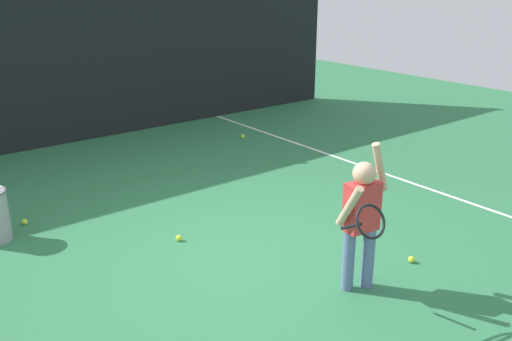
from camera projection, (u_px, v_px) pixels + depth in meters
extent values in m
plane|color=#2D7247|center=(238.00, 254.00, 5.64)|extent=(20.00, 20.00, 0.00)
cube|color=white|center=(366.00, 167.00, 8.15)|extent=(0.05, 9.00, 0.00)
cube|color=black|center=(53.00, 41.00, 8.75)|extent=(11.47, 0.08, 3.36)
cylinder|color=slate|center=(51.00, 36.00, 8.77)|extent=(0.09, 0.09, 3.51)
cylinder|color=slate|center=(309.00, 19.00, 12.00)|extent=(0.09, 0.09, 3.51)
cylinder|color=slate|center=(348.00, 260.00, 4.93)|extent=(0.11, 0.11, 0.58)
cylinder|color=slate|center=(368.00, 258.00, 4.97)|extent=(0.11, 0.11, 0.58)
cube|color=red|center=(362.00, 207.00, 4.78)|extent=(0.32, 0.20, 0.44)
sphere|color=tan|center=(364.00, 173.00, 4.68)|extent=(0.20, 0.20, 0.20)
cylinder|color=tan|center=(380.00, 167.00, 4.78)|extent=(0.21, 0.09, 0.46)
cylinder|color=tan|center=(350.00, 206.00, 4.62)|extent=(0.10, 0.29, 0.43)
cylinder|color=black|center=(351.00, 226.00, 4.52)|extent=(0.06, 0.24, 0.15)
torus|color=black|center=(371.00, 221.00, 4.30)|extent=(0.30, 0.20, 0.26)
sphere|color=#CCE033|center=(24.00, 222.00, 6.29)|extent=(0.07, 0.07, 0.07)
sphere|color=#CCE033|center=(411.00, 259.00, 5.47)|extent=(0.07, 0.07, 0.07)
sphere|color=#CCE033|center=(243.00, 136.00, 9.59)|extent=(0.07, 0.07, 0.07)
sphere|color=#CCE033|center=(179.00, 238.00, 5.91)|extent=(0.07, 0.07, 0.07)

